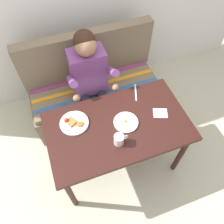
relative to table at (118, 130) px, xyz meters
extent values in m
plane|color=beige|center=(0.00, 0.00, -0.65)|extent=(8.00, 8.00, 0.00)
cube|color=black|center=(0.00, 0.00, 0.06)|extent=(1.20, 0.70, 0.04)
cylinder|color=black|center=(-0.54, -0.29, -0.30)|extent=(0.05, 0.05, 0.69)
cylinder|color=black|center=(0.54, -0.29, -0.30)|extent=(0.05, 0.05, 0.69)
cylinder|color=black|center=(-0.54, 0.29, -0.30)|extent=(0.05, 0.05, 0.69)
cylinder|color=black|center=(0.54, 0.29, -0.30)|extent=(0.05, 0.05, 0.69)
cube|color=#6F5E4B|center=(0.00, 0.72, -0.45)|extent=(1.44, 0.56, 0.40)
cube|color=#78684E|center=(0.00, 0.72, -0.22)|extent=(1.40, 0.52, 0.06)
cube|color=#6F5E4B|center=(0.00, 0.94, 0.08)|extent=(1.44, 0.12, 0.54)
cube|color=#336099|center=(0.00, 0.58, -0.18)|extent=(1.38, 0.05, 0.01)
cube|color=orange|center=(0.00, 0.72, -0.18)|extent=(1.38, 0.05, 0.01)
cube|color=#93387A|center=(0.00, 0.86, -0.18)|extent=(1.38, 0.05, 0.01)
cube|color=#753F7F|center=(-0.06, 0.66, 0.11)|extent=(0.34, 0.22, 0.48)
sphere|color=#9E7051|center=(-0.06, 0.64, 0.44)|extent=(0.19, 0.19, 0.19)
sphere|color=#331E14|center=(-0.06, 0.67, 0.47)|extent=(0.19, 0.19, 0.19)
cylinder|color=#753F7F|center=(-0.25, 0.52, 0.18)|extent=(0.07, 0.29, 0.23)
cylinder|color=#753F7F|center=(0.13, 0.52, 0.18)|extent=(0.07, 0.29, 0.23)
sphere|color=#9E7051|center=(-0.25, 0.40, 0.08)|extent=(0.07, 0.07, 0.07)
sphere|color=#9E7051|center=(0.13, 0.40, 0.08)|extent=(0.07, 0.07, 0.07)
cylinder|color=#232333|center=(-0.15, 0.49, -0.13)|extent=(0.09, 0.34, 0.09)
cylinder|color=#232333|center=(-0.15, 0.32, -0.39)|extent=(0.08, 0.08, 0.52)
cube|color=black|center=(-0.15, 0.26, -0.62)|extent=(0.09, 0.20, 0.05)
cylinder|color=#232333|center=(0.02, 0.49, -0.13)|extent=(0.09, 0.34, 0.09)
cylinder|color=#232333|center=(0.02, 0.32, -0.39)|extent=(0.08, 0.08, 0.52)
cube|color=black|center=(0.02, 0.26, -0.62)|extent=(0.09, 0.20, 0.05)
cylinder|color=white|center=(-0.34, 0.14, 0.09)|extent=(0.24, 0.24, 0.02)
cube|color=olive|center=(-0.36, 0.15, 0.11)|extent=(0.10, 0.10, 0.02)
sphere|color=red|center=(-0.40, 0.17, 0.12)|extent=(0.04, 0.04, 0.04)
ellipsoid|color=#CC6623|center=(-0.30, 0.10, 0.11)|extent=(0.06, 0.05, 0.02)
cylinder|color=white|center=(0.07, 0.00, 0.09)|extent=(0.21, 0.21, 0.01)
ellipsoid|color=white|center=(0.07, 0.00, 0.10)|extent=(0.09, 0.08, 0.01)
sphere|color=yellow|center=(0.06, 0.00, 0.11)|extent=(0.03, 0.03, 0.03)
cylinder|color=white|center=(-0.05, -0.15, 0.13)|extent=(0.08, 0.08, 0.10)
cylinder|color=brown|center=(-0.05, -0.15, 0.17)|extent=(0.07, 0.07, 0.01)
torus|color=white|center=(0.00, -0.15, 0.14)|extent=(0.05, 0.01, 0.05)
cube|color=silver|center=(0.39, -0.01, 0.09)|extent=(0.15, 0.14, 0.01)
cube|color=silver|center=(0.28, 0.28, 0.08)|extent=(0.08, 0.19, 0.00)
camera|label=1|loc=(-0.38, -0.91, 1.69)|focal=36.09mm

